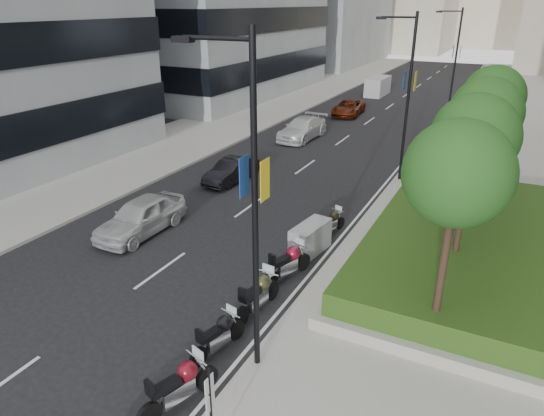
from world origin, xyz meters
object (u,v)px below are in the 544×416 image
Objects in this scene: motorcycle_1 at (180,385)px; motorcycle_4 at (288,263)px; motorcycle_5 at (310,239)px; motorcycle_2 at (219,334)px; lamp_post_0 at (249,198)px; motorcycle_6 at (331,222)px; car_b at (231,171)px; car_d at (348,108)px; parking_sign at (211,406)px; lamp_post_2 at (454,58)px; car_c at (302,129)px; delivery_van at (377,87)px; car_a at (141,216)px; motorcycle_3 at (258,294)px; lamp_post_1 at (406,91)px.

motorcycle_1 is 6.78m from motorcycle_4.
motorcycle_4 is 1.07× the size of motorcycle_5.
motorcycle_4 is at bearing 11.61° from motorcycle_2.
motorcycle_6 is at bearing 96.22° from lamp_post_0.
car_b is 0.81× the size of car_d.
motorcycle_6 is at bearing 4.28° from motorcycle_5.
motorcycle_4 is (-1.72, 7.66, -0.81)m from parking_sign.
lamp_post_2 reaches higher than motorcycle_2.
motorcycle_6 is at bearing -59.34° from car_c.
lamp_post_2 is at bearing -44.16° from delivery_van.
parking_sign is at bearing -89.01° from lamp_post_2.
motorcycle_6 is (0.16, 8.84, -0.05)m from motorcycle_2.
lamp_post_2 reaches higher than car_a.
lamp_post_2 is 3.60× the size of parking_sign.
motorcycle_5 is at bearing 6.22° from motorcycle_3.
motorcycle_2 is (-1.14, -16.92, -4.49)m from lamp_post_1.
lamp_post_1 reaches higher than motorcycle_3.
lamp_post_2 is 2.29× the size of car_b.
car_c reaches higher than motorcycle_3.
motorcycle_1 is 10.53m from car_a.
lamp_post_2 is 1.70× the size of car_c.
motorcycle_4 is at bearing 5.87° from motorcycle_3.
lamp_post_1 is 3.86× the size of motorcycle_1.
motorcycle_1 is (-0.88, -2.12, -4.43)m from lamp_post_0.
motorcycle_2 is at bearing -162.66° from motorcycle_4.
parking_sign is at bearing -56.46° from car_b.
car_b is (-7.27, 8.00, 0.00)m from motorcycle_4.
motorcycle_2 is 0.47× the size of delivery_van.
lamp_post_1 is 4.66× the size of motorcycle_6.
lamp_post_0 is 1.70× the size of car_c.
car_c is (-7.39, 16.22, 0.14)m from motorcycle_5.
motorcycle_4 is 7.39m from car_a.
lamp_post_0 reaches higher than motorcycle_2.
motorcycle_6 is at bearing 11.44° from motorcycle_2.
motorcycle_5 is at bearing -92.24° from lamp_post_2.
motorcycle_6 is 0.36× the size of car_c.
car_d is (0.40, 27.16, -0.12)m from car_a.
lamp_post_1 is 17.90m from car_d.
motorcycle_5 is at bearing 19.33° from motorcycle_1.
lamp_post_0 is 1.98× the size of delivery_van.
delivery_van is at bearing 135.49° from lamp_post_2.
lamp_post_0 and lamp_post_2 have the same top height.
delivery_van is at bearing 87.41° from car_d.
car_b is at bearing 79.77° from motorcycle_6.
lamp_post_0 is 6.51m from motorcycle_4.
motorcycle_2 is 0.44× the size of car_d.
motorcycle_1 is (-0.88, -37.12, -4.43)m from lamp_post_2.
lamp_post_2 is at bearing 90.99° from parking_sign.
motorcycle_3 is 7.92m from car_a.
lamp_post_0 is 44.31m from delivery_van.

